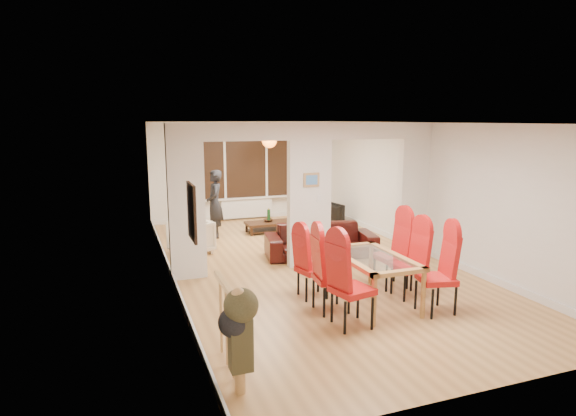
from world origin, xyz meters
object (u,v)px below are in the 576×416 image
armchair (191,237)px  television (330,213)px  dining_chair_rc (391,252)px  dining_table (372,280)px  person (215,204)px  dining_chair_ra (437,273)px  bottle (269,215)px  coffee_table (269,227)px  dining_chair_lb (331,272)px  dining_chair_lc (313,264)px  dining_chair_la (352,283)px  sofa (321,241)px  bowl (268,220)px  dining_chair_rb (409,262)px

armchair → television: bearing=91.5°
dining_chair_rc → television: dining_chair_rc is taller
dining_table → armchair: size_ratio=2.06×
person → television: 3.18m
dining_chair_ra → bottle: bearing=110.5°
dining_chair_ra → coffee_table: 5.47m
dining_chair_lb → dining_chair_lc: bearing=98.9°
dining_chair_la → armchair: dining_chair_la is taller
dining_chair_rc → sofa: (-0.35, 1.99, -0.26)m
dining_table → bowl: (-0.07, 4.84, -0.07)m
dining_chair_lc → dining_chair_rc: (1.36, 0.00, 0.06)m
dining_chair_ra → coffee_table: dining_chair_ra is taller
armchair → bottle: (2.06, 1.33, 0.07)m
dining_chair_rc → armchair: dining_chair_rc is taller
dining_chair_lc → bowl: (0.66, 4.31, -0.23)m
dining_table → dining_chair_lc: dining_chair_lc is taller
dining_chair_lb → sofa: 2.76m
dining_chair_ra → coffee_table: size_ratio=1.04×
dining_chair_ra → armchair: size_ratio=1.56×
dining_chair_lc → armchair: dining_chair_lc is taller
dining_chair_lc → bottle: size_ratio=3.39×
dining_chair_rb → person: 5.11m
dining_chair_la → bowl: 5.49m
dining_chair_lb → television: size_ratio=1.22×
dining_chair_la → person: 5.41m
dining_table → bowl: dining_table is taller
dining_chair_ra → person: person is taller
coffee_table → bottle: 0.29m
dining_chair_lc → coffee_table: size_ratio=0.93×
dining_table → dining_chair_rb: (0.66, 0.05, 0.19)m
sofa → bottle: bearing=107.1°
bowl → dining_chair_ra: bearing=-82.4°
dining_chair_la → dining_chair_lb: dining_chair_la is taller
dining_chair_ra → television: dining_chair_ra is taller
dining_chair_lc → dining_chair_ra: size_ratio=0.89×
dining_chair_rb → bottle: size_ratio=3.61×
dining_chair_lb → dining_chair_rb: (1.34, 0.11, -0.02)m
dining_chair_rc → coffee_table: size_ratio=1.03×
dining_table → television: size_ratio=1.63×
armchair → bottle: 2.45m
dining_chair_rb → armchair: bearing=123.9°
dining_chair_ra → television: (1.09, 5.83, -0.31)m
dining_chair_rb → coffee_table: dining_chair_rb is taller
television → bowl: (-1.81, -0.39, 0.01)m
armchair → bottle: armchair is taller
coffee_table → bottle: bearing=77.9°
armchair → dining_chair_lc: bearing=2.2°
person → coffee_table: bearing=99.6°
dining_chair_rc → dining_chair_ra: bearing=-92.0°
dining_chair_ra → bowl: 5.49m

